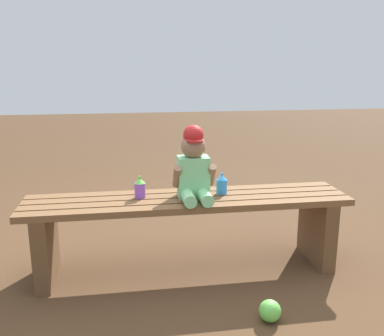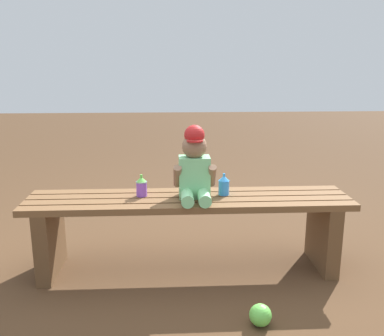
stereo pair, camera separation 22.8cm
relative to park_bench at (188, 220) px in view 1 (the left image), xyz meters
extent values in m
plane|color=#4C331E|center=(0.00, 0.00, -0.30)|extent=(16.00, 16.00, 0.00)
cube|color=brown|center=(0.00, -0.14, 0.12)|extent=(1.80, 0.08, 0.04)
cube|color=brown|center=(0.00, -0.05, 0.12)|extent=(1.80, 0.08, 0.04)
cube|color=brown|center=(0.00, 0.05, 0.12)|extent=(1.80, 0.08, 0.04)
cube|color=brown|center=(0.00, 0.14, 0.12)|extent=(1.80, 0.08, 0.04)
cube|color=brown|center=(-0.78, 0.00, -0.10)|extent=(0.08, 0.37, 0.40)
cube|color=brown|center=(0.78, 0.00, -0.10)|extent=(0.08, 0.37, 0.40)
cube|color=#7FCC8C|center=(0.03, 0.01, 0.25)|extent=(0.17, 0.12, 0.23)
sphere|color=#8C664C|center=(0.03, 0.01, 0.42)|extent=(0.14, 0.14, 0.14)
cylinder|color=#B21E1E|center=(0.03, -0.03, 0.46)|extent=(0.09, 0.09, 0.01)
sphere|color=#B21E1E|center=(0.03, 0.01, 0.48)|extent=(0.11, 0.11, 0.11)
cylinder|color=#85D693|center=(-0.01, -0.11, 0.17)|extent=(0.07, 0.16, 0.07)
cylinder|color=#85D693|center=(0.08, -0.11, 0.17)|extent=(0.07, 0.16, 0.07)
cylinder|color=#8C664C|center=(-0.06, -0.02, 0.26)|extent=(0.04, 0.12, 0.14)
cylinder|color=#8C664C|center=(0.13, -0.02, 0.26)|extent=(0.04, 0.12, 0.14)
cylinder|color=#8C4CCC|center=(-0.26, 0.04, 0.18)|extent=(0.06, 0.06, 0.09)
cone|color=#66CC4C|center=(-0.26, 0.04, 0.23)|extent=(0.06, 0.06, 0.03)
cylinder|color=#66CC4C|center=(-0.26, 0.04, 0.25)|extent=(0.01, 0.01, 0.02)
cylinder|color=#338CE5|center=(0.20, 0.04, 0.18)|extent=(0.06, 0.06, 0.09)
cone|color=#338CE5|center=(0.20, 0.04, 0.23)|extent=(0.06, 0.06, 0.03)
cylinder|color=#338CE5|center=(0.20, 0.04, 0.25)|extent=(0.01, 0.01, 0.02)
sphere|color=#66CC4C|center=(0.30, -0.57, -0.25)|extent=(0.10, 0.10, 0.10)
camera|label=1|loc=(-0.33, -2.24, 0.86)|focal=39.89mm
camera|label=2|loc=(-0.10, -2.26, 0.86)|focal=39.89mm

